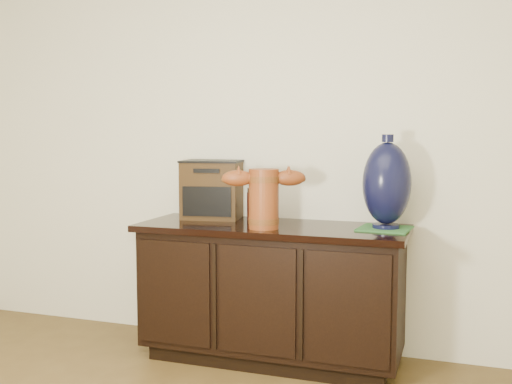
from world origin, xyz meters
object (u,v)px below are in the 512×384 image
(spray_can, at_px, (253,204))
(lamp_base, at_px, (387,184))
(sideboard, at_px, (272,291))
(tv_radio, at_px, (212,189))
(terracotta_vessel, at_px, (264,195))

(spray_can, bearing_deg, lamp_base, -6.14)
(sideboard, xyz_separation_m, tv_radio, (-0.41, 0.15, 0.54))
(tv_radio, distance_m, lamp_base, 1.02)
(sideboard, bearing_deg, lamp_base, 4.80)
(terracotta_vessel, bearing_deg, spray_can, 96.76)
(tv_radio, bearing_deg, terracotta_vessel, -43.12)
(sideboard, height_order, spray_can, spray_can)
(terracotta_vessel, height_order, tv_radio, tv_radio)
(tv_radio, height_order, spray_can, tv_radio)
(lamp_base, bearing_deg, terracotta_vessel, -163.21)
(sideboard, height_order, terracotta_vessel, terracotta_vessel)
(terracotta_vessel, distance_m, spray_can, 0.32)
(sideboard, xyz_separation_m, terracotta_vessel, (-0.00, -0.13, 0.54))
(terracotta_vessel, height_order, spray_can, terracotta_vessel)
(tv_radio, relative_size, spray_can, 2.01)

